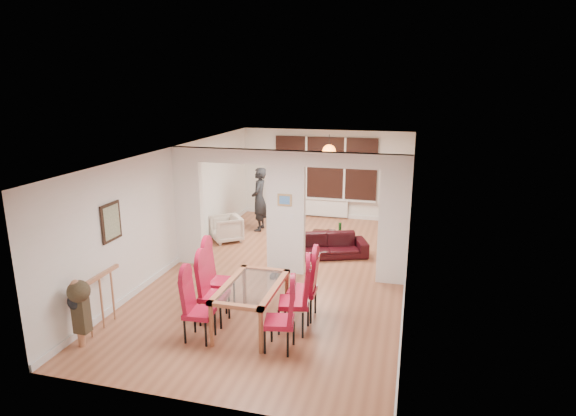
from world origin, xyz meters
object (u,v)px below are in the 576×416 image
at_px(armchair, 227,229).
at_px(coffee_table, 331,237).
at_px(dining_chair_rc, 302,286).
at_px(person, 259,199).
at_px(dining_chair_ra, 279,317).
at_px(dining_chair_lc, 219,277).
at_px(television, 389,232).
at_px(bottle, 340,228).
at_px(dining_chair_la, 199,308).
at_px(sofa, 328,245).
at_px(dining_table, 252,306).
at_px(dining_chair_lb, 214,291).
at_px(dining_chair_rb, 294,297).
at_px(bowl, 331,231).

distance_m(armchair, coffee_table, 2.66).
bearing_deg(dining_chair_rc, person, 113.78).
bearing_deg(dining_chair_ra, dining_chair_lc, 131.35).
height_order(television, bottle, television).
bearing_deg(dining_chair_la, coffee_table, 73.12).
relative_size(person, television, 1.79).
height_order(dining_chair_lc, television, dining_chair_lc).
height_order(dining_chair_la, sofa, dining_chair_la).
relative_size(dining_chair_ra, coffee_table, 1.10).
relative_size(dining_table, dining_chair_lb, 1.42).
bearing_deg(dining_chair_rb, bowl, 79.91).
xyz_separation_m(dining_table, dining_chair_ra, (0.63, -0.57, 0.17)).
bearing_deg(dining_table, dining_chair_rc, 36.03).
bearing_deg(sofa, dining_table, -120.69).
relative_size(dining_chair_rc, person, 0.67).
height_order(armchair, bottle, armchair).
height_order(dining_chair_lb, person, person).
xyz_separation_m(dining_chair_rc, armchair, (-2.80, 3.51, -0.25)).
relative_size(television, bowl, 4.09).
height_order(dining_chair_rc, bowl, dining_chair_rc).
bearing_deg(dining_table, armchair, 117.10).
distance_m(dining_chair_ra, coffee_table, 5.27).
height_order(coffee_table, bottle, bottle).
relative_size(dining_chair_rc, armchair, 1.62).
relative_size(dining_chair_la, dining_chair_lc, 0.93).
bearing_deg(bowl, sofa, -84.07).
bearing_deg(person, bottle, 73.35).
bearing_deg(dining_chair_rc, dining_table, -146.44).
xyz_separation_m(dining_chair_la, television, (2.57, 5.60, -0.26)).
xyz_separation_m(dining_chair_lb, dining_chair_ra, (1.28, -0.54, -0.02)).
relative_size(dining_chair_lc, sofa, 0.65).
relative_size(dining_chair_lc, television, 1.20).
bearing_deg(bottle, dining_chair_ra, -91.04).
distance_m(dining_table, dining_chair_ra, 0.87).
height_order(dining_table, dining_chair_la, dining_chair_la).
bearing_deg(coffee_table, armchair, -166.05).
relative_size(sofa, armchair, 2.50).
bearing_deg(dining_chair_la, person, 94.33).
distance_m(dining_chair_lb, sofa, 3.86).
distance_m(dining_table, dining_chair_rc, 0.92).
bearing_deg(bottle, dining_chair_lc, -109.73).
distance_m(dining_table, dining_chair_rb, 0.74).
relative_size(dining_chair_rc, bowl, 4.89).
bearing_deg(dining_chair_lc, bottle, 65.90).
bearing_deg(dining_chair_rb, dining_table, 170.63).
bearing_deg(dining_table, dining_chair_ra, -41.98).
height_order(dining_table, television, dining_table).
bearing_deg(bowl, dining_chair_lb, -103.71).
bearing_deg(dining_chair_lb, bowl, 71.60).
bearing_deg(dining_chair_lb, television, 58.15).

